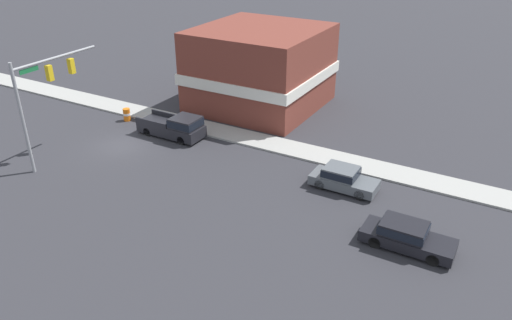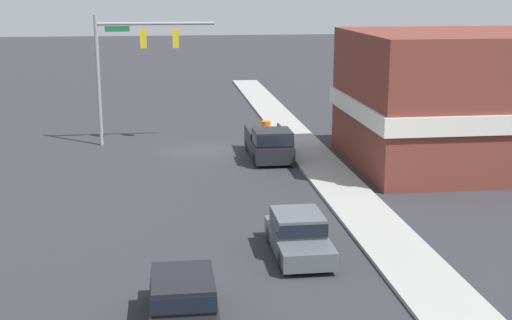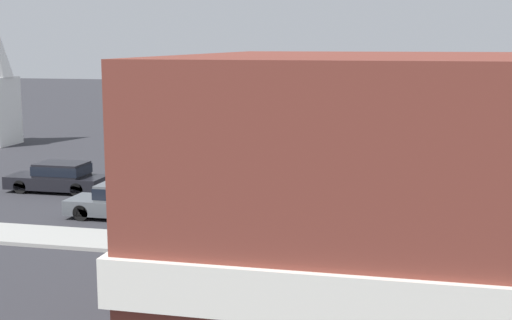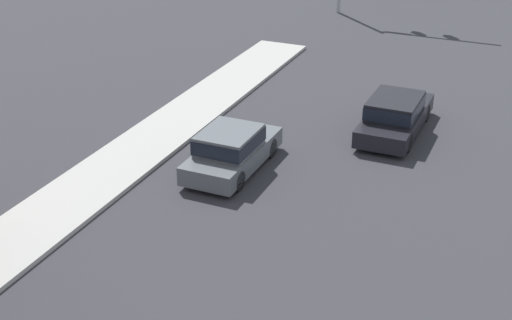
# 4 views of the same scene
# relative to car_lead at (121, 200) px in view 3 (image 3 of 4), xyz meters

# --- Properties ---
(car_lead) EXTENTS (1.81, 4.23, 1.45)m
(car_lead) POSITION_rel_car_lead_xyz_m (0.00, 0.00, 0.00)
(car_lead) COLOR black
(car_lead) RESTS_ON ground
(car_oncoming) EXTENTS (1.84, 4.78, 1.44)m
(car_oncoming) POSITION_rel_car_lead_xyz_m (4.16, 5.08, -0.00)
(car_oncoming) COLOR black
(car_oncoming) RESTS_ON ground
(pickup_truck_parked) EXTENTS (2.04, 5.31, 1.80)m
(pickup_truck_parked) POSITION_rel_car_lead_xyz_m (-1.09, -14.04, 0.14)
(pickup_truck_parked) COLOR black
(pickup_truck_parked) RESTS_ON ground
(corner_brick_building) EXTENTS (10.70, 10.46, 6.90)m
(corner_brick_building) POSITION_rel_car_lead_xyz_m (-10.41, -11.79, 2.65)
(corner_brick_building) COLOR brown
(corner_brick_building) RESTS_ON ground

